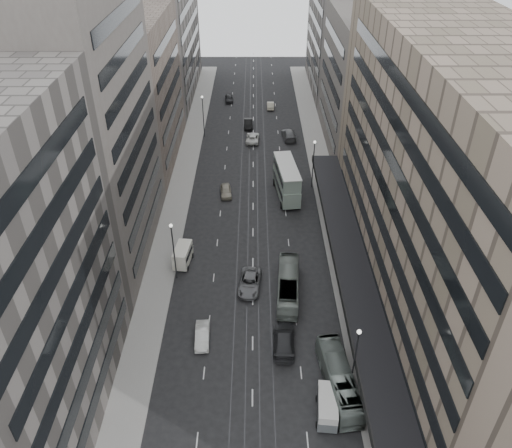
{
  "coord_description": "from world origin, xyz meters",
  "views": [
    {
      "loc": [
        0.25,
        -36.63,
        41.65
      ],
      "look_at": [
        0.42,
        16.77,
        5.04
      ],
      "focal_mm": 35.0,
      "sensor_mm": 36.0,
      "label": 1
    }
  ],
  "objects_px": {
    "bus_near": "(339,379)",
    "vw_microbus": "(327,406)",
    "panel_van": "(183,255)",
    "double_decker": "(287,180)",
    "sedan_1": "(202,335)",
    "bus_far": "(288,285)",
    "sedan_2": "(250,283)"
  },
  "relations": [
    {
      "from": "bus_near",
      "to": "vw_microbus",
      "type": "bearing_deg",
      "value": 56.26
    },
    {
      "from": "panel_van",
      "to": "vw_microbus",
      "type": "bearing_deg",
      "value": -47.52
    },
    {
      "from": "double_decker",
      "to": "vw_microbus",
      "type": "relative_size",
      "value": 2.31
    },
    {
      "from": "vw_microbus",
      "to": "sedan_1",
      "type": "distance_m",
      "value": 15.67
    },
    {
      "from": "vw_microbus",
      "to": "sedan_1",
      "type": "height_order",
      "value": "vw_microbus"
    },
    {
      "from": "bus_far",
      "to": "sedan_1",
      "type": "distance_m",
      "value": 12.33
    },
    {
      "from": "panel_van",
      "to": "double_decker",
      "type": "bearing_deg",
      "value": 57.04
    },
    {
      "from": "bus_near",
      "to": "bus_far",
      "type": "xyz_separation_m",
      "value": [
        -4.21,
        13.87,
        0.02
      ]
    },
    {
      "from": "double_decker",
      "to": "sedan_2",
      "type": "bearing_deg",
      "value": -111.32
    },
    {
      "from": "double_decker",
      "to": "sedan_2",
      "type": "xyz_separation_m",
      "value": [
        -5.7,
        -22.07,
        -2.18
      ]
    },
    {
      "from": "sedan_1",
      "to": "sedan_2",
      "type": "distance_m",
      "value": 10.05
    },
    {
      "from": "bus_near",
      "to": "sedan_2",
      "type": "distance_m",
      "value": 17.51
    },
    {
      "from": "vw_microbus",
      "to": "sedan_2",
      "type": "distance_m",
      "value": 19.5
    },
    {
      "from": "bus_far",
      "to": "panel_van",
      "type": "distance_m",
      "value": 14.77
    },
    {
      "from": "panel_van",
      "to": "sedan_2",
      "type": "relative_size",
      "value": 0.76
    },
    {
      "from": "vw_microbus",
      "to": "panel_van",
      "type": "relative_size",
      "value": 1.04
    },
    {
      "from": "vw_microbus",
      "to": "panel_van",
      "type": "bearing_deg",
      "value": 131.09
    },
    {
      "from": "bus_far",
      "to": "sedan_2",
      "type": "relative_size",
      "value": 1.82
    },
    {
      "from": "vw_microbus",
      "to": "sedan_2",
      "type": "relative_size",
      "value": 0.79
    },
    {
      "from": "bus_far",
      "to": "panel_van",
      "type": "bearing_deg",
      "value": -19.72
    },
    {
      "from": "double_decker",
      "to": "panel_van",
      "type": "xyz_separation_m",
      "value": [
        -14.52,
        -17.27,
        -1.54
      ]
    },
    {
      "from": "bus_far",
      "to": "sedan_1",
      "type": "bearing_deg",
      "value": 41.46
    },
    {
      "from": "bus_far",
      "to": "sedan_2",
      "type": "height_order",
      "value": "bus_far"
    },
    {
      "from": "panel_van",
      "to": "sedan_2",
      "type": "bearing_deg",
      "value": -21.45
    },
    {
      "from": "bus_near",
      "to": "panel_van",
      "type": "height_order",
      "value": "bus_near"
    },
    {
      "from": "vw_microbus",
      "to": "panel_van",
      "type": "distance_m",
      "value": 28.0
    },
    {
      "from": "bus_far",
      "to": "double_decker",
      "type": "bearing_deg",
      "value": -88.26
    },
    {
      "from": "bus_far",
      "to": "panel_van",
      "type": "relative_size",
      "value": 2.4
    },
    {
      "from": "sedan_2",
      "to": "bus_far",
      "type": "bearing_deg",
      "value": -7.85
    },
    {
      "from": "bus_near",
      "to": "double_decker",
      "type": "distance_m",
      "value": 37.32
    },
    {
      "from": "vw_microbus",
      "to": "bus_far",
      "type": "bearing_deg",
      "value": 104.91
    },
    {
      "from": "bus_near",
      "to": "sedan_1",
      "type": "height_order",
      "value": "bus_near"
    }
  ]
}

